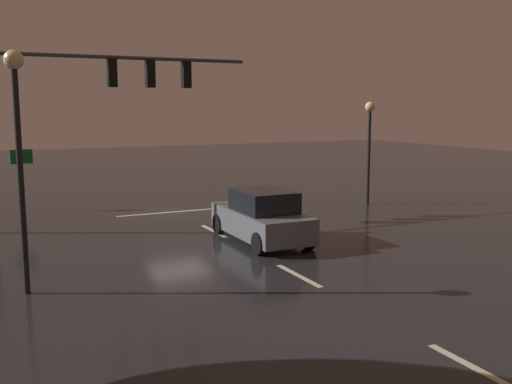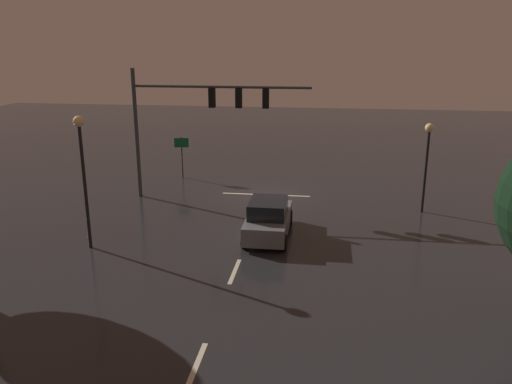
{
  "view_description": "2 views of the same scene",
  "coord_description": "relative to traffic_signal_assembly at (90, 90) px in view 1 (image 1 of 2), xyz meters",
  "views": [
    {
      "loc": [
        7.29,
        22.63,
        4.35
      ],
      "look_at": [
        0.02,
        7.49,
        1.86
      ],
      "focal_mm": 40.66,
      "sensor_mm": 36.0,
      "label": 1
    },
    {
      "loc": [
        -3.22,
        27.68,
        8.45
      ],
      "look_at": [
        -0.22,
        5.59,
        1.87
      ],
      "focal_mm": 36.18,
      "sensor_mm": 36.0,
      "label": 2
    }
  ],
  "objects": [
    {
      "name": "stop_bar",
      "position": [
        -3.55,
        -1.19,
        -4.93
      ],
      "size": [
        5.0,
        0.16,
        0.01
      ],
      "primitive_type": "cube",
      "color": "beige",
      "rests_on": "ground_plane"
    },
    {
      "name": "traffic_signal_assembly",
      "position": [
        0.0,
        0.0,
        0.0
      ],
      "size": [
        9.56,
        0.47,
        7.05
      ],
      "color": "#383A3D",
      "rests_on": "ground_plane"
    },
    {
      "name": "lane_dash_near",
      "position": [
        -3.55,
        15.03,
        -4.93
      ],
      "size": [
        0.16,
        2.2,
        0.01
      ],
      "primitive_type": "cube",
      "rotation": [
        0.0,
        0.0,
        1.57
      ],
      "color": "beige",
      "rests_on": "ground_plane"
    },
    {
      "name": "street_lamp_left_kerb",
      "position": [
        -11.81,
        0.76,
        -1.7
      ],
      "size": [
        0.44,
        0.44,
        4.56
      ],
      "color": "black",
      "rests_on": "ground_plane"
    },
    {
      "name": "route_sign",
      "position": [
        2.16,
        -4.24,
        -3.03
      ],
      "size": [
        0.9,
        0.21,
        2.63
      ],
      "color": "#383A3D",
      "rests_on": "ground_plane"
    },
    {
      "name": "lane_dash_far",
      "position": [
        -3.55,
        3.03,
        -4.93
      ],
      "size": [
        0.16,
        2.2,
        0.01
      ],
      "primitive_type": "cube",
      "rotation": [
        0.0,
        0.0,
        1.57
      ],
      "color": "beige",
      "rests_on": "ground_plane"
    },
    {
      "name": "car_approaching",
      "position": [
        -4.39,
        5.13,
        -4.13
      ],
      "size": [
        1.92,
        4.38,
        1.7
      ],
      "color": "slate",
      "rests_on": "ground_plane"
    },
    {
      "name": "street_lamp_right_kerb",
      "position": [
        2.92,
        7.53,
        -1.07
      ],
      "size": [
        0.44,
        0.44,
        5.59
      ],
      "color": "black",
      "rests_on": "ground_plane"
    },
    {
      "name": "lane_dash_mid",
      "position": [
        -3.55,
        9.03,
        -4.93
      ],
      "size": [
        0.16,
        2.2,
        0.01
      ],
      "primitive_type": "cube",
      "rotation": [
        0.0,
        0.0,
        1.57
      ],
      "color": "beige",
      "rests_on": "ground_plane"
    },
    {
      "name": "ground_plane",
      "position": [
        -3.55,
        -0.97,
        -4.93
      ],
      "size": [
        80.0,
        80.0,
        0.0
      ],
      "primitive_type": "plane",
      "color": "#232326"
    }
  ]
}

